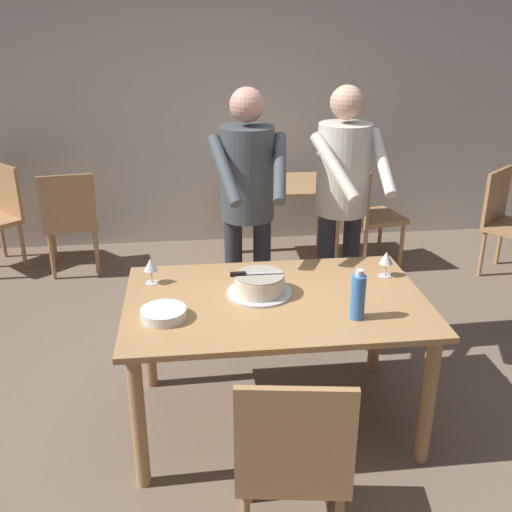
{
  "coord_description": "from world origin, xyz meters",
  "views": [
    {
      "loc": [
        -0.41,
        -2.66,
        2.1
      ],
      "look_at": [
        -0.08,
        0.21,
        0.9
      ],
      "focal_mm": 41.31,
      "sensor_mm": 36.0,
      "label": 1
    }
  ],
  "objects_px": {
    "wine_glass_near": "(151,265)",
    "background_chair_0": "(71,219)",
    "main_dining_table": "(275,317)",
    "person_cutting_cake": "(248,198)",
    "background_table": "(281,201)",
    "cake_knife": "(245,274)",
    "water_bottle": "(358,296)",
    "chair_near_side": "(293,456)",
    "cake_on_platter": "(259,285)",
    "plate_stack": "(164,314)",
    "wine_glass_far": "(386,259)",
    "person_standing_beside": "(343,194)",
    "background_chair_2": "(368,212)",
    "background_chair_1": "(508,219)"
  },
  "relations": [
    {
      "from": "background_chair_0",
      "to": "cake_on_platter",
      "type": "bearing_deg",
      "value": -57.69
    },
    {
      "from": "main_dining_table",
      "to": "water_bottle",
      "type": "distance_m",
      "value": 0.49
    },
    {
      "from": "cake_on_platter",
      "to": "background_chair_2",
      "type": "bearing_deg",
      "value": 59.38
    },
    {
      "from": "chair_near_side",
      "to": "background_table",
      "type": "distance_m",
      "value": 3.11
    },
    {
      "from": "background_table",
      "to": "person_cutting_cake",
      "type": "bearing_deg",
      "value": -106.51
    },
    {
      "from": "cake_on_platter",
      "to": "water_bottle",
      "type": "bearing_deg",
      "value": -36.06
    },
    {
      "from": "background_chair_1",
      "to": "cake_knife",
      "type": "bearing_deg",
      "value": -144.81
    },
    {
      "from": "plate_stack",
      "to": "water_bottle",
      "type": "xyz_separation_m",
      "value": [
        0.92,
        -0.1,
        0.09
      ]
    },
    {
      "from": "main_dining_table",
      "to": "person_cutting_cake",
      "type": "relative_size",
      "value": 0.89
    },
    {
      "from": "main_dining_table",
      "to": "background_table",
      "type": "xyz_separation_m",
      "value": [
        0.38,
        2.21,
        -0.07
      ]
    },
    {
      "from": "cake_knife",
      "to": "wine_glass_near",
      "type": "xyz_separation_m",
      "value": [
        -0.49,
        0.2,
        -0.01
      ]
    },
    {
      "from": "main_dining_table",
      "to": "wine_glass_far",
      "type": "height_order",
      "value": "wine_glass_far"
    },
    {
      "from": "person_cutting_cake",
      "to": "background_table",
      "type": "distance_m",
      "value": 1.66
    },
    {
      "from": "wine_glass_far",
      "to": "background_table",
      "type": "height_order",
      "value": "wine_glass_far"
    },
    {
      "from": "cake_on_platter",
      "to": "background_chair_1",
      "type": "xyz_separation_m",
      "value": [
        2.32,
        1.69,
        -0.31
      ]
    },
    {
      "from": "person_cutting_cake",
      "to": "background_chair_2",
      "type": "relative_size",
      "value": 1.91
    },
    {
      "from": "plate_stack",
      "to": "person_cutting_cake",
      "type": "distance_m",
      "value": 1.02
    },
    {
      "from": "background_chair_2",
      "to": "background_chair_0",
      "type": "bearing_deg",
      "value": 177.61
    },
    {
      "from": "background_table",
      "to": "background_chair_2",
      "type": "distance_m",
      "value": 0.76
    },
    {
      "from": "background_chair_1",
      "to": "background_chair_2",
      "type": "bearing_deg",
      "value": 163.03
    },
    {
      "from": "cake_knife",
      "to": "water_bottle",
      "type": "relative_size",
      "value": 1.08
    },
    {
      "from": "wine_glass_near",
      "to": "chair_near_side",
      "type": "height_order",
      "value": "chair_near_side"
    },
    {
      "from": "background_table",
      "to": "background_chair_1",
      "type": "relative_size",
      "value": 1.11
    },
    {
      "from": "water_bottle",
      "to": "chair_near_side",
      "type": "distance_m",
      "value": 0.83
    },
    {
      "from": "plate_stack",
      "to": "background_chair_1",
      "type": "relative_size",
      "value": 0.24
    },
    {
      "from": "main_dining_table",
      "to": "person_standing_beside",
      "type": "xyz_separation_m",
      "value": [
        0.52,
        0.73,
        0.43
      ]
    },
    {
      "from": "cake_knife",
      "to": "background_chair_0",
      "type": "relative_size",
      "value": 0.3
    },
    {
      "from": "cake_on_platter",
      "to": "background_chair_2",
      "type": "height_order",
      "value": "background_chair_2"
    },
    {
      "from": "cake_knife",
      "to": "chair_near_side",
      "type": "relative_size",
      "value": 0.3
    },
    {
      "from": "wine_glass_near",
      "to": "background_chair_0",
      "type": "height_order",
      "value": "background_chair_0"
    },
    {
      "from": "wine_glass_far",
      "to": "person_standing_beside",
      "type": "distance_m",
      "value": 0.58
    },
    {
      "from": "chair_near_side",
      "to": "wine_glass_far",
      "type": "bearing_deg",
      "value": 56.91
    },
    {
      "from": "main_dining_table",
      "to": "background_chair_0",
      "type": "height_order",
      "value": "background_chair_0"
    },
    {
      "from": "cake_knife",
      "to": "chair_near_side",
      "type": "distance_m",
      "value": 1.01
    },
    {
      "from": "cake_on_platter",
      "to": "background_chair_0",
      "type": "height_order",
      "value": "background_chair_0"
    },
    {
      "from": "plate_stack",
      "to": "background_chair_0",
      "type": "xyz_separation_m",
      "value": [
        -0.86,
        2.35,
        -0.28
      ]
    },
    {
      "from": "cake_on_platter",
      "to": "background_chair_2",
      "type": "xyz_separation_m",
      "value": [
        1.2,
        2.03,
        -0.31
      ]
    },
    {
      "from": "main_dining_table",
      "to": "wine_glass_near",
      "type": "xyz_separation_m",
      "value": [
        -0.64,
        0.26,
        0.21
      ]
    },
    {
      "from": "background_chair_1",
      "to": "person_cutting_cake",
      "type": "bearing_deg",
      "value": -155.51
    },
    {
      "from": "person_cutting_cake",
      "to": "background_table",
      "type": "relative_size",
      "value": 1.72
    },
    {
      "from": "wine_glass_far",
      "to": "background_chair_2",
      "type": "height_order",
      "value": "background_chair_2"
    },
    {
      "from": "cake_knife",
      "to": "person_cutting_cake",
      "type": "bearing_deg",
      "value": 83.0
    },
    {
      "from": "person_cutting_cake",
      "to": "chair_near_side",
      "type": "xyz_separation_m",
      "value": [
        0.01,
        -1.56,
        -0.58
      ]
    },
    {
      "from": "person_cutting_cake",
      "to": "background_chair_1",
      "type": "bearing_deg",
      "value": 24.49
    },
    {
      "from": "water_bottle",
      "to": "chair_near_side",
      "type": "xyz_separation_m",
      "value": [
        -0.41,
        -0.61,
        -0.37
      ]
    },
    {
      "from": "plate_stack",
      "to": "background_chair_0",
      "type": "height_order",
      "value": "background_chair_0"
    },
    {
      "from": "person_standing_beside",
      "to": "background_table",
      "type": "xyz_separation_m",
      "value": [
        -0.14,
        1.49,
        -0.5
      ]
    },
    {
      "from": "wine_glass_near",
      "to": "background_chair_0",
      "type": "bearing_deg",
      "value": 112.16
    },
    {
      "from": "main_dining_table",
      "to": "background_chair_1",
      "type": "distance_m",
      "value": 2.85
    },
    {
      "from": "cake_on_platter",
      "to": "wine_glass_near",
      "type": "distance_m",
      "value": 0.6
    }
  ]
}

